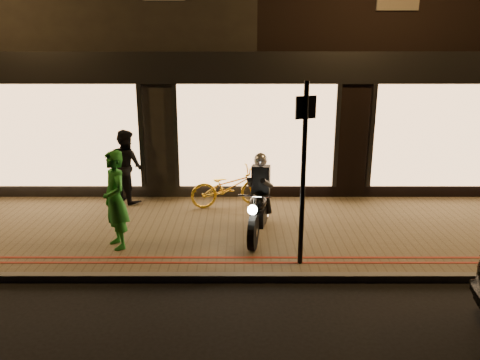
# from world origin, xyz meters

# --- Properties ---
(ground) EXTENTS (90.00, 90.00, 0.00)m
(ground) POSITION_xyz_m (0.00, 0.00, 0.00)
(ground) COLOR black
(ground) RESTS_ON ground
(sidewalk) EXTENTS (50.00, 4.00, 0.12)m
(sidewalk) POSITION_xyz_m (0.00, 2.00, 0.06)
(sidewalk) COLOR brown
(sidewalk) RESTS_ON ground
(kerb_stone) EXTENTS (50.00, 0.14, 0.12)m
(kerb_stone) POSITION_xyz_m (0.00, 0.05, 0.06)
(kerb_stone) COLOR #59544C
(kerb_stone) RESTS_ON ground
(red_kerb_lines) EXTENTS (50.00, 0.26, 0.01)m
(red_kerb_lines) POSITION_xyz_m (0.00, 0.55, 0.12)
(red_kerb_lines) COLOR maroon
(red_kerb_lines) RESTS_ON sidewalk
(building_row) EXTENTS (48.00, 10.11, 8.50)m
(building_row) POSITION_xyz_m (-0.00, 8.99, 4.25)
(building_row) COLOR black
(building_row) RESTS_ON ground
(motorcycle) EXTENTS (0.69, 1.93, 1.59)m
(motorcycle) POSITION_xyz_m (-0.01, 1.67, 0.73)
(motorcycle) COLOR black
(motorcycle) RESTS_ON sidewalk
(sign_post) EXTENTS (0.33, 0.16, 3.00)m
(sign_post) POSITION_xyz_m (0.63, 0.45, 1.80)
(sign_post) COLOR black
(sign_post) RESTS_ON sidewalk
(bicycle_gold) EXTENTS (1.82, 1.01, 0.91)m
(bicycle_gold) POSITION_xyz_m (-0.63, 3.34, 0.57)
(bicycle_gold) COLOR yellow
(bicycle_gold) RESTS_ON sidewalk
(person_green) EXTENTS (0.71, 0.77, 1.77)m
(person_green) POSITION_xyz_m (-2.58, 1.12, 1.01)
(person_green) COLOR #207824
(person_green) RESTS_ON sidewalk
(person_dark) EXTENTS (1.03, 1.03, 1.69)m
(person_dark) POSITION_xyz_m (-2.99, 3.71, 0.96)
(person_dark) COLOR black
(person_dark) RESTS_ON sidewalk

